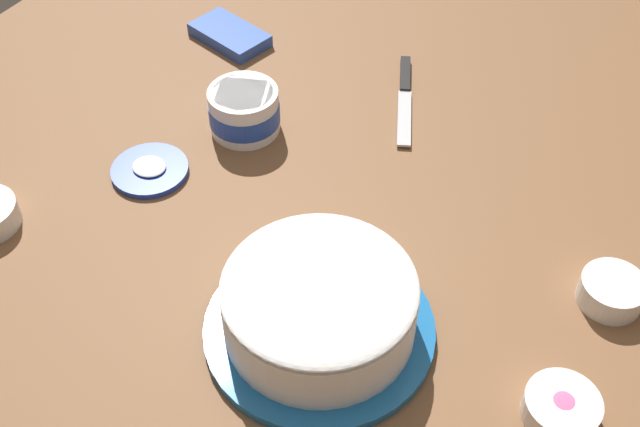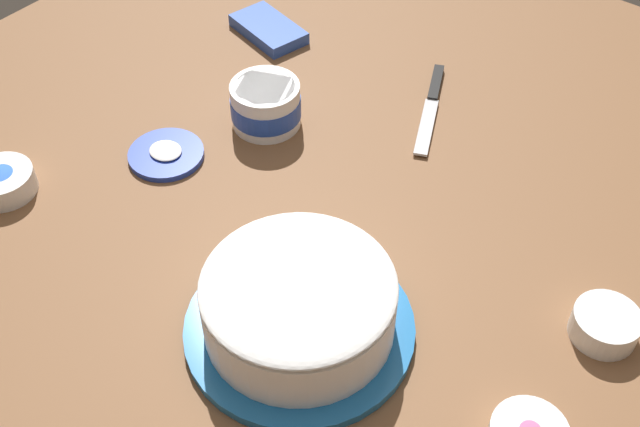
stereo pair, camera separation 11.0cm
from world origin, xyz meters
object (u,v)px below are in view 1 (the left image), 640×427
frosted_cake (319,308)px  sprinkle_bowl_green (612,289)px  sprinkle_bowl_pink (561,407)px  frosting_tub_lid (150,170)px  spreading_knife (405,92)px  candy_box_lower (230,35)px  frosting_tub (244,110)px

frosted_cake → sprinkle_bowl_green: 0.39m
sprinkle_bowl_pink → frosted_cake: bearing=7.2°
frosted_cake → sprinkle_bowl_pink: (-0.30, -0.04, -0.03)m
frosted_cake → sprinkle_bowl_green: (-0.30, -0.24, -0.03)m
frosting_tub_lid → spreading_knife: bearing=-124.3°
sprinkle_bowl_pink → candy_box_lower: (0.77, -0.45, -0.01)m
frosting_tub_lid → spreading_knife: 0.45m
sprinkle_bowl_green → candy_box_lower: (0.78, -0.25, -0.01)m
sprinkle_bowl_pink → spreading_knife: bearing=-47.4°
sprinkle_bowl_green → sprinkle_bowl_pink: sprinkle_bowl_green is taller
sprinkle_bowl_green → sprinkle_bowl_pink: (0.00, 0.20, -0.00)m
spreading_knife → frosting_tub: bearing=48.7°
frosted_cake → candy_box_lower: frosted_cake is taller
frosting_tub_lid → spreading_knife: size_ratio=0.53×
frosting_tub_lid → sprinkle_bowl_pink: bearing=172.5°
sprinkle_bowl_green → sprinkle_bowl_pink: 0.20m
frosting_tub → sprinkle_bowl_green: bearing=175.3°
sprinkle_bowl_pink → candy_box_lower: sprinkle_bowl_pink is taller
spreading_knife → frosted_cake: bearing=103.6°
frosting_tub_lid → sprinkle_bowl_pink: sprinkle_bowl_pink is taller
frosting_tub → sprinkle_bowl_pink: (-0.61, 0.25, -0.02)m
spreading_knife → sprinkle_bowl_green: size_ratio=2.60×
frosting_tub → sprinkle_bowl_green: (-0.61, 0.05, -0.02)m
spreading_knife → frosting_tub_lid: bearing=55.7°
sprinkle_bowl_green → sprinkle_bowl_pink: size_ratio=0.96×
frosting_tub → frosting_tub_lid: (0.07, 0.16, -0.03)m
frosting_tub_lid → sprinkle_bowl_pink: size_ratio=1.32×
frosting_tub → sprinkle_bowl_pink: 0.66m
frosted_cake → frosting_tub: size_ratio=2.57×
sprinkle_bowl_green → spreading_knife: bearing=-31.5°
spreading_knife → sprinkle_bowl_green: bearing=148.5°
frosted_cake → sprinkle_bowl_green: bearing=-142.0°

